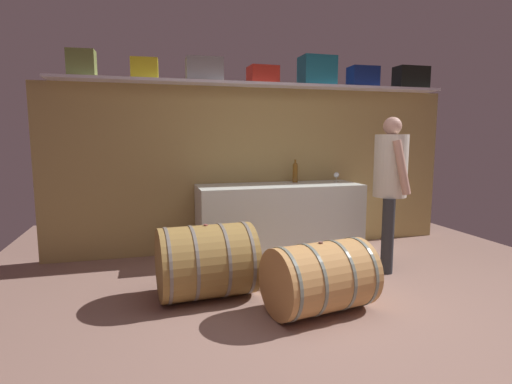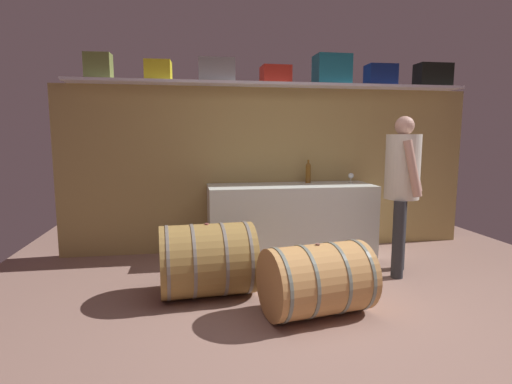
{
  "view_description": "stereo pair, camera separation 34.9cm",
  "coord_description": "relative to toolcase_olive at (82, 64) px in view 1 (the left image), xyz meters",
  "views": [
    {
      "loc": [
        -1.38,
        -2.56,
        1.43
      ],
      "look_at": [
        -0.47,
        0.78,
        0.95
      ],
      "focal_mm": 28.27,
      "sensor_mm": 36.0,
      "label": 1
    },
    {
      "loc": [
        -1.04,
        -2.64,
        1.43
      ],
      "look_at": [
        -0.47,
        0.78,
        0.95
      ],
      "focal_mm": 28.27,
      "sensor_mm": 36.0,
      "label": 2
    }
  ],
  "objects": [
    {
      "name": "toolcase_grey",
      "position": [
        1.32,
        0.0,
        -0.01
      ],
      "size": [
        0.43,
        0.27,
        0.27
      ],
      "primitive_type": "cube",
      "rotation": [
        0.0,
        0.0,
        -0.04
      ],
      "color": "gray",
      "rests_on": "high_shelf_board"
    },
    {
      "name": "work_cabinet",
      "position": [
        2.17,
        -0.24,
        -1.78
      ],
      "size": [
        1.97,
        0.65,
        0.86
      ],
      "primitive_type": "cube",
      "color": "white",
      "rests_on": "ground"
    },
    {
      "name": "wine_barrel_near",
      "position": [
        1.12,
        -1.32,
        -1.88
      ],
      "size": [
        0.88,
        0.71,
        0.67
      ],
      "rotation": [
        0.0,
        0.0,
        0.08
      ],
      "color": "olive",
      "rests_on": "ground"
    },
    {
      "name": "toolcase_navy",
      "position": [
        3.36,
        0.0,
        -0.01
      ],
      "size": [
        0.37,
        0.26,
        0.26
      ],
      "primitive_type": "cube",
      "rotation": [
        0.0,
        0.0,
        -0.04
      ],
      "color": "navy",
      "rests_on": "high_shelf_board"
    },
    {
      "name": "winemaker_pouring",
      "position": [
        3.13,
        -1.06,
        -1.2
      ],
      "size": [
        0.47,
        0.51,
        1.64
      ],
      "rotation": [
        0.0,
        0.0,
        -2.13
      ],
      "color": "#2B2D31",
      "rests_on": "ground"
    },
    {
      "name": "toolcase_red",
      "position": [
        2.02,
        0.0,
        -0.04
      ],
      "size": [
        0.35,
        0.29,
        0.2
      ],
      "primitive_type": "cube",
      "rotation": [
        0.0,
        0.0,
        0.02
      ],
      "color": "red",
      "rests_on": "high_shelf_board"
    },
    {
      "name": "wine_glass",
      "position": [
        2.95,
        -0.14,
        -1.26
      ],
      "size": [
        0.07,
        0.07,
        0.12
      ],
      "color": "white",
      "rests_on": "work_cabinet"
    },
    {
      "name": "high_shelf_board",
      "position": [
        2.01,
        0.0,
        -0.16
      ],
      "size": [
        4.77,
        0.4,
        0.03
      ],
      "primitive_type": "cube",
      "color": "silver",
      "rests_on": "back_wall_panel"
    },
    {
      "name": "toolcase_black",
      "position": [
        4.08,
        0.0,
        0.0
      ],
      "size": [
        0.44,
        0.24,
        0.29
      ],
      "primitive_type": "cube",
      "rotation": [
        0.0,
        0.0,
        -0.02
      ],
      "color": "black",
      "rests_on": "high_shelf_board"
    },
    {
      "name": "wine_bottle_amber",
      "position": [
        2.43,
        -0.06,
        -1.21
      ],
      "size": [
        0.06,
        0.06,
        0.29
      ],
      "color": "brown",
      "rests_on": "work_cabinet"
    },
    {
      "name": "back_wall_panel",
      "position": [
        2.01,
        0.15,
        -1.19
      ],
      "size": [
        5.18,
        0.1,
        2.03
      ],
      "primitive_type": "cube",
      "color": "#A78D52",
      "rests_on": "ground"
    },
    {
      "name": "toolcase_teal",
      "position": [
        2.72,
        0.0,
        0.03
      ],
      "size": [
        0.42,
        0.3,
        0.35
      ],
      "primitive_type": "cube",
      "rotation": [
        0.0,
        0.0,
        0.01
      ],
      "color": "#1C7289",
      "rests_on": "high_shelf_board"
    },
    {
      "name": "toolcase_yellow",
      "position": [
        0.65,
        0.0,
        -0.03
      ],
      "size": [
        0.3,
        0.27,
        0.22
      ],
      "primitive_type": "cube",
      "rotation": [
        0.0,
        0.0,
        -0.05
      ],
      "color": "yellow",
      "rests_on": "high_shelf_board"
    },
    {
      "name": "toolcase_olive",
      "position": [
        0.0,
        0.0,
        0.0
      ],
      "size": [
        0.29,
        0.2,
        0.29
      ],
      "primitive_type": "cube",
      "rotation": [
        0.0,
        0.0,
        -0.06
      ],
      "color": "olive",
      "rests_on": "high_shelf_board"
    },
    {
      "name": "wine_barrel_far",
      "position": [
        1.97,
        -1.87,
        -1.92
      ],
      "size": [
        0.93,
        0.71,
        0.59
      ],
      "rotation": [
        0.0,
        0.0,
        0.18
      ],
      "color": "tan",
      "rests_on": "ground"
    },
    {
      "name": "ground_plane",
      "position": [
        2.01,
        -1.63,
        -2.22
      ],
      "size": [
        6.38,
        7.95,
        0.02
      ],
      "primitive_type": "cube",
      "color": "#8C6A5E"
    }
  ]
}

